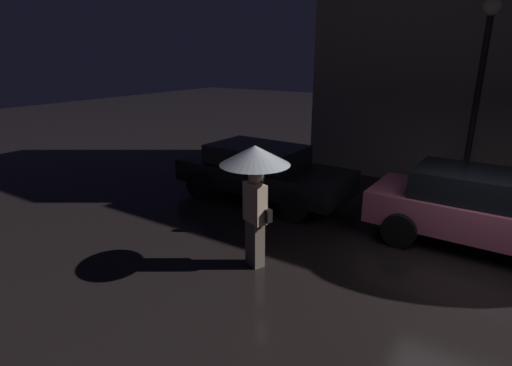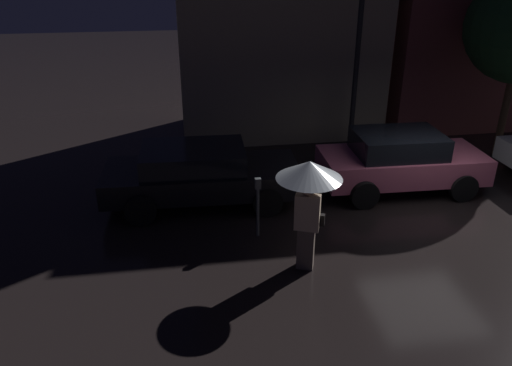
{
  "view_description": "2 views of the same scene",
  "coord_description": "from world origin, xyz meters",
  "views": [
    {
      "loc": [
        0.08,
        -6.71,
        3.53
      ],
      "look_at": [
        -4.23,
        -0.11,
        1.01
      ],
      "focal_mm": 28.0,
      "sensor_mm": 36.0,
      "label": 1
    },
    {
      "loc": [
        -5.49,
        -9.06,
        5.41
      ],
      "look_at": [
        -4.07,
        0.05,
        1.1
      ],
      "focal_mm": 35.0,
      "sensor_mm": 36.0,
      "label": 2
    }
  ],
  "objects": [
    {
      "name": "street_lamp_near",
      "position": [
        -0.75,
        3.8,
        3.06
      ],
      "size": [
        0.37,
        0.37,
        4.71
      ],
      "color": "black",
      "rests_on": "ground"
    },
    {
      "name": "parked_car_pink",
      "position": [
        -0.27,
        1.5,
        0.77
      ],
      "size": [
        3.97,
        1.9,
        1.48
      ],
      "rotation": [
        0.0,
        0.0,
        -0.03
      ],
      "color": "#DB6684",
      "rests_on": "ground"
    },
    {
      "name": "parking_meter",
      "position": [
        -4.06,
        -0.19,
        0.81
      ],
      "size": [
        0.12,
        0.1,
        1.31
      ],
      "color": "#4C5154",
      "rests_on": "ground"
    },
    {
      "name": "building_facade_right",
      "position": [
        4.76,
        6.5,
        3.98
      ],
      "size": [
        7.13,
        3.0,
        7.96
      ],
      "color": "brown",
      "rests_on": "ground"
    },
    {
      "name": "ground_plane",
      "position": [
        0.0,
        0.0,
        0.0
      ],
      "size": [
        60.0,
        60.0,
        0.0
      ],
      "primitive_type": "plane",
      "color": "black"
    },
    {
      "name": "parked_car_black",
      "position": [
        -5.15,
        1.55,
        0.74
      ],
      "size": [
        4.53,
        2.01,
        1.38
      ],
      "rotation": [
        0.0,
        0.0,
        -0.04
      ],
      "color": "black",
      "rests_on": "ground"
    },
    {
      "name": "pedestrian_with_umbrella",
      "position": [
        -3.37,
        -1.45,
        1.74
      ],
      "size": [
        1.17,
        1.17,
        2.16
      ],
      "rotation": [
        0.0,
        0.0,
        -0.39
      ],
      "color": "#66564C",
      "rests_on": "ground"
    }
  ]
}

